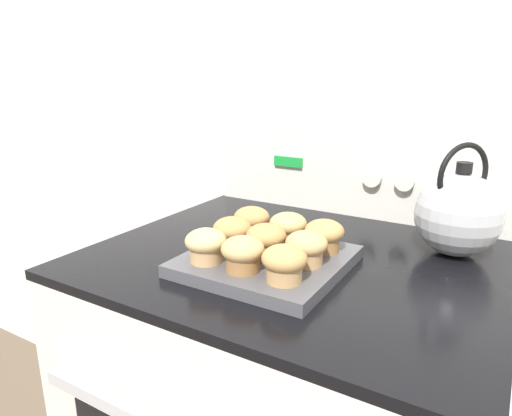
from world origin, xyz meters
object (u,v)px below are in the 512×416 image
at_px(muffin_r1_c0, 232,232).
at_px(muffin_r2_c2, 324,235).
at_px(muffin_r1_c1, 266,239).
at_px(muffin_r2_c0, 252,220).
at_px(muffin_r0_c0, 206,245).
at_px(muffin_r2_c1, 288,227).
at_px(muffin_r0_c2, 284,263).
at_px(muffin_r0_c1, 243,253).
at_px(tea_kettle, 459,213).
at_px(muffin_pan, 267,261).
at_px(muffin_r1_c2, 306,247).

xyz_separation_m(muffin_r1_c0, muffin_r2_c2, (0.15, 0.07, 0.00)).
height_order(muffin_r1_c1, muffin_r2_c2, same).
height_order(muffin_r2_c0, muffin_r2_c2, same).
bearing_deg(muffin_r0_c0, muffin_r2_c0, 91.28).
relative_size(muffin_r1_c1, muffin_r2_c1, 1.00).
distance_m(muffin_r0_c2, muffin_r2_c1, 0.17).
height_order(muffin_r0_c1, muffin_r2_c2, same).
xyz_separation_m(muffin_r0_c0, muffin_r0_c2, (0.15, -0.00, 0.00)).
bearing_deg(tea_kettle, muffin_r1_c1, -139.30).
bearing_deg(muffin_r0_c0, muffin_r2_c1, 63.78).
bearing_deg(muffin_r2_c2, muffin_r0_c0, -135.51).
bearing_deg(muffin_r0_c1, muffin_pan, 89.18).
relative_size(muffin_pan, muffin_r0_c0, 3.76).
distance_m(muffin_r0_c0, muffin_r1_c1, 0.11).
distance_m(muffin_pan, muffin_r2_c1, 0.09).
distance_m(muffin_r0_c0, muffin_r2_c1, 0.17).
xyz_separation_m(muffin_r1_c1, tea_kettle, (0.28, 0.24, 0.03)).
height_order(muffin_r0_c1, muffin_r1_c0, same).
bearing_deg(muffin_r2_c1, muffin_r0_c2, -64.90).
distance_m(muffin_pan, tea_kettle, 0.37).
bearing_deg(muffin_r0_c2, muffin_r0_c0, 179.65).
bearing_deg(muffin_r1_c0, muffin_r0_c0, -91.21).
bearing_deg(muffin_pan, muffin_r0_c1, -90.82).
height_order(muffin_r1_c2, muffin_r2_c2, same).
bearing_deg(muffin_r2_c1, muffin_r0_c1, -91.00).
relative_size(muffin_r1_c2, muffin_r2_c0, 1.00).
relative_size(muffin_pan, muffin_r0_c1, 3.76).
relative_size(muffin_r0_c1, muffin_r2_c2, 1.00).
relative_size(muffin_pan, muffin_r1_c1, 3.76).
xyz_separation_m(muffin_r0_c1, muffin_r2_c2, (0.08, 0.15, 0.00)).
bearing_deg(muffin_r0_c2, muffin_r2_c1, 115.10).
bearing_deg(tea_kettle, muffin_r2_c1, -150.12).
xyz_separation_m(muffin_r2_c0, tea_kettle, (0.36, 0.16, 0.03)).
bearing_deg(muffin_r1_c2, muffin_r1_c1, -178.99).
xyz_separation_m(muffin_r0_c0, muffin_r0_c1, (0.07, 0.00, 0.00)).
distance_m(muffin_pan, muffin_r1_c1, 0.04).
bearing_deg(tea_kettle, muffin_r0_c0, -138.29).
height_order(muffin_pan, muffin_r1_c2, muffin_r1_c2).
relative_size(muffin_pan, muffin_r2_c1, 3.76).
height_order(muffin_r0_c1, muffin_r2_c1, same).
relative_size(muffin_r0_c2, muffin_r1_c0, 1.00).
bearing_deg(muffin_r1_c2, muffin_pan, 179.54).
height_order(muffin_r0_c0, muffin_r0_c1, same).
relative_size(muffin_r1_c0, muffin_r2_c1, 1.00).
bearing_deg(muffin_r0_c0, muffin_pan, 45.79).
relative_size(muffin_r0_c1, muffin_r1_c2, 1.00).
xyz_separation_m(muffin_r0_c2, muffin_r2_c0, (-0.15, 0.16, 0.00)).
relative_size(muffin_r0_c2, muffin_r2_c0, 1.00).
bearing_deg(muffin_pan, muffin_r1_c0, 179.39).
xyz_separation_m(muffin_r0_c2, muffin_r2_c1, (-0.07, 0.16, 0.00)).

